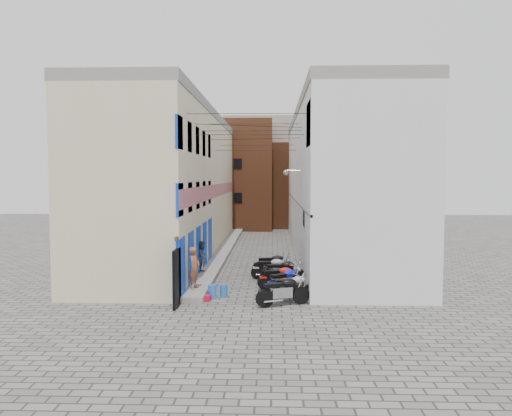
# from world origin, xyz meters

# --- Properties ---
(ground) EXTENTS (90.00, 90.00, 0.00)m
(ground) POSITION_xyz_m (0.00, 0.00, 0.00)
(ground) COLOR #575552
(ground) RESTS_ON ground
(plinth) EXTENTS (0.90, 26.00, 0.25)m
(plinth) POSITION_xyz_m (-2.05, 13.00, 0.12)
(plinth) COLOR gray
(plinth) RESTS_ON ground
(building_left) EXTENTS (5.10, 27.00, 9.00)m
(building_left) POSITION_xyz_m (-4.98, 12.95, 4.50)
(building_left) COLOR beige
(building_left) RESTS_ON ground
(building_right) EXTENTS (5.94, 26.00, 9.00)m
(building_right) POSITION_xyz_m (5.00, 13.00, 4.51)
(building_right) COLOR silver
(building_right) RESTS_ON ground
(building_far_brick_left) EXTENTS (6.00, 6.00, 10.00)m
(building_far_brick_left) POSITION_xyz_m (-2.00, 28.00, 5.00)
(building_far_brick_left) COLOR brown
(building_far_brick_left) RESTS_ON ground
(building_far_brick_right) EXTENTS (5.00, 6.00, 8.00)m
(building_far_brick_right) POSITION_xyz_m (3.00, 30.00, 4.00)
(building_far_brick_right) COLOR brown
(building_far_brick_right) RESTS_ON ground
(building_far_concrete) EXTENTS (8.00, 5.00, 11.00)m
(building_far_concrete) POSITION_xyz_m (0.00, 34.00, 5.50)
(building_far_concrete) COLOR gray
(building_far_concrete) RESTS_ON ground
(far_shopfront) EXTENTS (2.00, 0.30, 2.40)m
(far_shopfront) POSITION_xyz_m (0.00, 25.20, 1.20)
(far_shopfront) COLOR black
(far_shopfront) RESTS_ON ground
(overhead_wires) EXTENTS (5.80, 13.02, 1.32)m
(overhead_wires) POSITION_xyz_m (0.00, 7.64, 7.12)
(overhead_wires) COLOR black
(overhead_wires) RESTS_ON ground
(motorcycle_a) EXTENTS (2.28, 1.47, 1.26)m
(motorcycle_a) POSITION_xyz_m (1.48, -0.12, 0.63)
(motorcycle_a) COLOR black
(motorcycle_a) RESTS_ON ground
(motorcycle_b) EXTENTS (2.16, 1.08, 1.20)m
(motorcycle_b) POSITION_xyz_m (1.90, 0.65, 0.60)
(motorcycle_b) COLOR #A7A7AC
(motorcycle_b) RESTS_ON ground
(motorcycle_c) EXTENTS (2.00, 1.87, 1.21)m
(motorcycle_c) POSITION_xyz_m (1.62, 1.90, 0.60)
(motorcycle_c) COLOR #0D1CCA
(motorcycle_c) RESTS_ON ground
(motorcycle_d) EXTENTS (2.11, 1.00, 1.17)m
(motorcycle_d) POSITION_xyz_m (1.42, 2.63, 0.59)
(motorcycle_d) COLOR red
(motorcycle_d) RESTS_ON ground
(motorcycle_e) EXTENTS (2.18, 0.91, 1.23)m
(motorcycle_e) POSITION_xyz_m (1.54, 3.87, 0.61)
(motorcycle_e) COLOR black
(motorcycle_e) RESTS_ON ground
(motorcycle_f) EXTENTS (2.08, 0.77, 1.19)m
(motorcycle_f) POSITION_xyz_m (1.06, 4.78, 0.59)
(motorcycle_f) COLOR #9C9DA1
(motorcycle_f) RESTS_ON ground
(motorcycle_g) EXTENTS (2.13, 0.83, 1.21)m
(motorcycle_g) POSITION_xyz_m (1.09, 5.79, 0.60)
(motorcycle_g) COLOR black
(motorcycle_g) RESTS_ON ground
(person_a) EXTENTS (0.57, 0.72, 1.73)m
(person_a) POSITION_xyz_m (-2.17, 1.57, 1.12)
(person_a) COLOR #965436
(person_a) RESTS_ON plinth
(person_b) EXTENTS (0.79, 0.89, 1.52)m
(person_b) POSITION_xyz_m (-2.35, 5.15, 1.01)
(person_b) COLOR #364151
(person_b) RESTS_ON plinth
(water_jug_near) EXTENTS (0.46, 0.46, 0.54)m
(water_jug_near) POSITION_xyz_m (-1.35, 0.98, 0.27)
(water_jug_near) COLOR blue
(water_jug_near) RESTS_ON ground
(water_jug_far) EXTENTS (0.39, 0.39, 0.50)m
(water_jug_far) POSITION_xyz_m (-0.93, 1.27, 0.25)
(water_jug_far) COLOR blue
(water_jug_far) RESTS_ON ground
(red_crate) EXTENTS (0.43, 0.35, 0.24)m
(red_crate) POSITION_xyz_m (-1.55, 0.50, 0.12)
(red_crate) COLOR red
(red_crate) RESTS_ON ground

